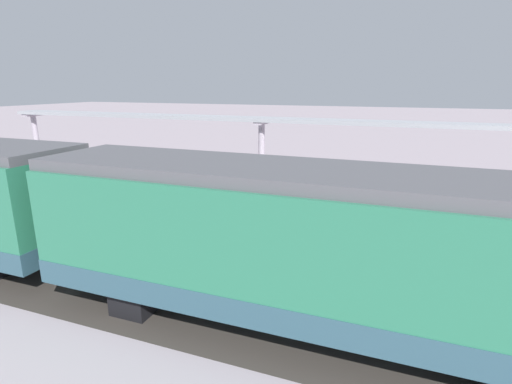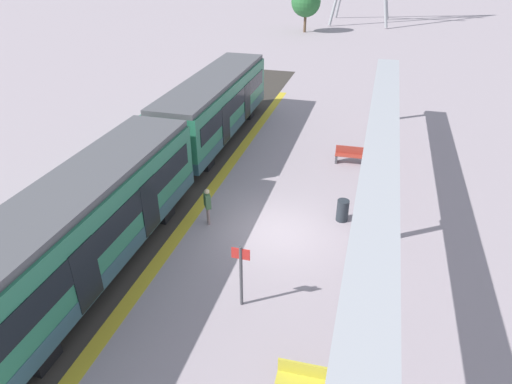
% 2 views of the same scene
% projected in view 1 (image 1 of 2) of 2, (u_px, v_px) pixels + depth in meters
% --- Properties ---
extents(ground_plane, '(176.00, 176.00, 0.00)m').
position_uv_depth(ground_plane, '(235.00, 224.00, 14.75)').
color(ground_plane, '#A2949C').
extents(tactile_edge_strip, '(0.51, 35.39, 0.01)m').
position_uv_depth(tactile_edge_strip, '(185.00, 264.00, 11.47)').
color(tactile_edge_strip, gold).
rests_on(tactile_edge_strip, ground).
extents(trackbed, '(3.20, 47.39, 0.01)m').
position_uv_depth(trackbed, '(146.00, 294.00, 9.80)').
color(trackbed, '#38332D').
rests_on(trackbed, ground).
extents(train_near_carriage, '(2.65, 11.66, 3.48)m').
position_uv_depth(train_near_carriage, '(305.00, 249.00, 7.96)').
color(train_near_carriage, '#297454').
rests_on(train_near_carriage, ground).
extents(canopy_pillar_second, '(1.10, 0.44, 3.52)m').
position_uv_depth(canopy_pillar_second, '(261.00, 161.00, 17.46)').
color(canopy_pillar_second, slate).
rests_on(canopy_pillar_second, ground).
extents(canopy_pillar_third, '(1.10, 0.44, 3.52)m').
position_uv_depth(canopy_pillar_third, '(37.00, 145.00, 22.03)').
color(canopy_pillar_third, slate).
rests_on(canopy_pillar_third, ground).
extents(canopy_beam, '(1.20, 28.11, 0.16)m').
position_uv_depth(canopy_beam, '(268.00, 120.00, 16.88)').
color(canopy_beam, '#A8AAB2').
rests_on(canopy_beam, canopy_pillar_nearest).
extents(bench_near_end, '(1.51, 0.48, 0.86)m').
position_uv_depth(bench_near_end, '(120.00, 184.00, 18.96)').
color(bench_near_end, '#A1372A').
rests_on(bench_near_end, ground).
extents(bench_mid_platform, '(1.51, 0.48, 0.86)m').
position_uv_depth(bench_mid_platform, '(428.00, 215.00, 14.40)').
color(bench_mid_platform, gold).
rests_on(bench_mid_platform, ground).
extents(trash_bin, '(0.48, 0.48, 0.91)m').
position_uv_depth(trash_bin, '(225.00, 193.00, 17.25)').
color(trash_bin, '#262C33').
rests_on(trash_bin, ground).
extents(platform_info_sign, '(0.56, 0.10, 2.20)m').
position_uv_depth(platform_info_sign, '(349.00, 203.00, 12.82)').
color(platform_info_sign, '#4C4C51').
rests_on(platform_info_sign, ground).
extents(passenger_waiting_near_edge, '(0.42, 0.49, 1.56)m').
position_uv_depth(passenger_waiting_near_edge, '(202.00, 223.00, 11.94)').
color(passenger_waiting_near_edge, gray).
rests_on(passenger_waiting_near_edge, ground).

